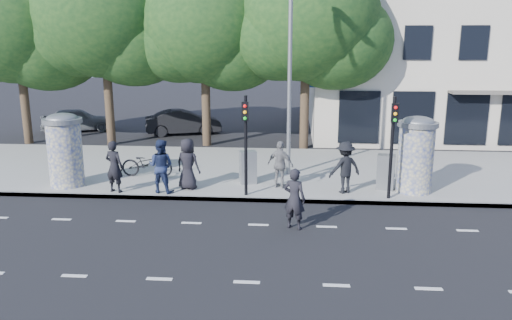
# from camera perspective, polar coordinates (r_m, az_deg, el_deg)

# --- Properties ---
(ground) EXTENTS (120.00, 120.00, 0.00)m
(ground) POSITION_cam_1_polar(r_m,az_deg,el_deg) (13.52, -0.17, -9.54)
(ground) COLOR black
(ground) RESTS_ON ground
(sidewalk) EXTENTS (40.00, 8.00, 0.15)m
(sidewalk) POSITION_cam_1_polar(r_m,az_deg,el_deg) (20.60, 1.50, -1.19)
(sidewalk) COLOR gray
(sidewalk) RESTS_ON ground
(curb) EXTENTS (40.00, 0.10, 0.16)m
(curb) POSITION_cam_1_polar(r_m,az_deg,el_deg) (16.82, 0.80, -4.58)
(curb) COLOR slate
(curb) RESTS_ON ground
(lane_dash_near) EXTENTS (32.00, 0.12, 0.01)m
(lane_dash_near) POSITION_cam_1_polar(r_m,az_deg,el_deg) (11.54, -1.07, -13.79)
(lane_dash_near) COLOR silver
(lane_dash_near) RESTS_ON ground
(lane_dash_far) EXTENTS (32.00, 0.12, 0.01)m
(lane_dash_far) POSITION_cam_1_polar(r_m,az_deg,el_deg) (14.82, 0.27, -7.42)
(lane_dash_far) COLOR silver
(lane_dash_far) RESTS_ON ground
(ad_column_left) EXTENTS (1.36, 1.36, 2.65)m
(ad_column_left) POSITION_cam_1_polar(r_m,az_deg,el_deg) (19.16, -21.02, 1.28)
(ad_column_left) COLOR beige
(ad_column_left) RESTS_ON sidewalk
(ad_column_right) EXTENTS (1.36, 1.36, 2.65)m
(ad_column_right) POSITION_cam_1_polar(r_m,az_deg,el_deg) (18.01, 17.81, 0.80)
(ad_column_right) COLOR beige
(ad_column_right) RESTS_ON sidewalk
(traffic_pole_near) EXTENTS (0.22, 0.31, 3.40)m
(traffic_pole_near) POSITION_cam_1_polar(r_m,az_deg,el_deg) (16.56, -1.20, 2.83)
(traffic_pole_near) COLOR black
(traffic_pole_near) RESTS_ON sidewalk
(traffic_pole_far) EXTENTS (0.22, 0.31, 3.40)m
(traffic_pole_far) POSITION_cam_1_polar(r_m,az_deg,el_deg) (16.80, 15.35, 2.50)
(traffic_pole_far) COLOR black
(traffic_pole_far) RESTS_ON sidewalk
(street_lamp) EXTENTS (0.25, 0.93, 8.00)m
(street_lamp) POSITION_cam_1_polar(r_m,az_deg,el_deg) (19.05, 3.91, 11.96)
(street_lamp) COLOR slate
(street_lamp) RESTS_ON sidewalk
(tree_far_left) EXTENTS (7.20, 7.20, 9.26)m
(tree_far_left) POSITION_cam_1_polar(r_m,az_deg,el_deg) (28.59, -25.72, 14.00)
(tree_far_left) COLOR #38281C
(tree_far_left) RESTS_ON ground
(tree_mid_left) EXTENTS (7.20, 7.20, 9.57)m
(tree_mid_left) POSITION_cam_1_polar(r_m,az_deg,el_deg) (26.68, -17.08, 15.51)
(tree_mid_left) COLOR #38281C
(tree_mid_left) RESTS_ON ground
(tree_near_left) EXTENTS (6.80, 6.80, 8.97)m
(tree_near_left) POSITION_cam_1_polar(r_m,az_deg,el_deg) (25.52, -5.94, 15.15)
(tree_near_left) COLOR #38281C
(tree_near_left) RESTS_ON ground
(tree_center) EXTENTS (7.00, 7.00, 9.30)m
(tree_center) POSITION_cam_1_polar(r_m,az_deg,el_deg) (24.73, 5.79, 15.78)
(tree_center) COLOR #38281C
(tree_center) RESTS_ON ground
(building) EXTENTS (20.30, 15.85, 12.00)m
(building) POSITION_cam_1_polar(r_m,az_deg,el_deg) (34.22, 23.87, 13.55)
(building) COLOR beige
(building) RESTS_ON ground
(ped_a) EXTENTS (1.03, 0.83, 1.82)m
(ped_a) POSITION_cam_1_polar(r_m,az_deg,el_deg) (17.74, -7.81, -0.45)
(ped_a) COLOR black
(ped_a) RESTS_ON sidewalk
(ped_b) EXTENTS (0.76, 0.60, 1.82)m
(ped_b) POSITION_cam_1_polar(r_m,az_deg,el_deg) (17.90, -15.89, -0.72)
(ped_b) COLOR black
(ped_b) RESTS_ON sidewalk
(ped_c) EXTENTS (1.02, 0.87, 1.86)m
(ped_c) POSITION_cam_1_polar(r_m,az_deg,el_deg) (17.49, -10.82, -0.68)
(ped_c) COLOR #1D2749
(ped_c) RESTS_ON sidewalk
(ped_d) EXTENTS (1.33, 1.08, 1.80)m
(ped_d) POSITION_cam_1_polar(r_m,az_deg,el_deg) (17.40, 10.14, -0.84)
(ped_d) COLOR black
(ped_d) RESTS_ON sidewalk
(ped_e) EXTENTS (1.14, 0.92, 1.70)m
(ped_e) POSITION_cam_1_polar(r_m,az_deg,el_deg) (17.74, 2.81, -0.54)
(ped_e) COLOR slate
(ped_e) RESTS_ON sidewalk
(man_road) EXTENTS (0.77, 0.65, 1.79)m
(man_road) POSITION_cam_1_polar(r_m,az_deg,el_deg) (14.31, 4.41, -4.44)
(man_road) COLOR black
(man_road) RESTS_ON ground
(bicycle) EXTENTS (0.69, 1.98, 1.04)m
(bicycle) POSITION_cam_1_polar(r_m,az_deg,el_deg) (19.73, -12.35, -0.38)
(bicycle) COLOR black
(bicycle) RESTS_ON sidewalk
(cabinet_left) EXTENTS (0.69, 0.59, 1.22)m
(cabinet_left) POSITION_cam_1_polar(r_m,az_deg,el_deg) (18.33, -0.93, -0.83)
(cabinet_left) COLOR gray
(cabinet_left) RESTS_ON sidewalk
(cabinet_right) EXTENTS (0.68, 0.56, 1.25)m
(cabinet_right) POSITION_cam_1_polar(r_m,az_deg,el_deg) (18.19, 14.59, -1.34)
(cabinet_right) COLOR slate
(cabinet_right) RESTS_ON sidewalk
(car_left) EXTENTS (3.14, 4.41, 1.40)m
(car_left) POSITION_cam_1_polar(r_m,az_deg,el_deg) (31.73, -19.74, 4.36)
(car_left) COLOR slate
(car_left) RESTS_ON ground
(car_mid) EXTENTS (2.75, 4.54, 1.41)m
(car_mid) POSITION_cam_1_polar(r_m,az_deg,el_deg) (29.19, -8.33, 4.30)
(car_mid) COLOR black
(car_mid) RESTS_ON ground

